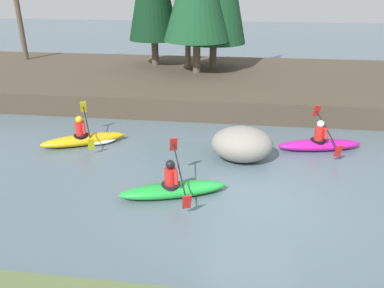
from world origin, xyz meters
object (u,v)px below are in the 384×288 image
object	(u,v)px
kayaker_lead	(320,143)
kayaker_trailing	(87,139)
kayaker_middle	(174,188)
boulder_midstream	(242,144)

from	to	relation	value
kayaker_lead	kayaker_trailing	world-z (taller)	same
kayaker_lead	kayaker_middle	size ratio (longest dim) A/B	1.01
kayaker_lead	boulder_midstream	world-z (taller)	kayaker_lead
kayaker_lead	kayaker_trailing	xyz separation A→B (m)	(-7.60, -0.53, -0.02)
boulder_midstream	kayaker_lead	bearing A→B (deg)	23.22
boulder_midstream	kayaker_middle	bearing A→B (deg)	-125.69
kayaker_lead	boulder_midstream	xyz separation A→B (m)	(-2.49, -1.07, 0.30)
kayaker_lead	boulder_midstream	distance (m)	2.73
kayaker_trailing	boulder_midstream	distance (m)	5.15
kayaker_lead	boulder_midstream	bearing A→B (deg)	-168.68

